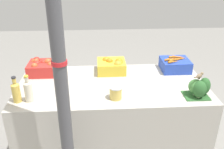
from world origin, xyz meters
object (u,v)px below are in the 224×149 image
broccoli_pile (199,88)px  carrot_crate (175,64)px  pickle_jar (116,92)px  sparrow_bird (200,76)px  apple_crate (43,67)px  juice_bottle_cloudy (28,91)px  juice_bottle_golden (16,91)px  support_pole (60,67)px  orange_crate (112,66)px

broccoli_pile → carrot_crate: bearing=94.5°
carrot_crate → pickle_jar: (-0.70, -0.57, -0.01)m
sparrow_bird → apple_crate: bearing=122.0°
juice_bottle_cloudy → pickle_jar: 0.76m
juice_bottle_golden → support_pole: bearing=-40.5°
apple_crate → broccoli_pile: size_ratio=1.30×
broccoli_pile → pickle_jar: (-0.75, 0.01, -0.03)m
carrot_crate → juice_bottle_cloudy: size_ratio=1.22×
orange_crate → juice_bottle_golden: size_ratio=1.26×
carrot_crate → sparrow_bird: bearing=-86.4°
broccoli_pile → sparrow_bird: size_ratio=2.01×
apple_crate → juice_bottle_cloudy: 0.57m
orange_crate → support_pole: bearing=-113.0°
orange_crate → sparrow_bird: 0.94m
orange_crate → pickle_jar: size_ratio=2.57×
broccoli_pile → pickle_jar: broccoli_pile is taller
juice_bottle_golden → sparrow_bird: (1.60, 0.00, 0.10)m
pickle_jar → apple_crate: bearing=142.4°
support_pole → sparrow_bird: 1.24m
juice_bottle_cloudy → orange_crate: bearing=36.8°
apple_crate → orange_crate: size_ratio=1.00×
apple_crate → carrot_crate: bearing=-0.2°
apple_crate → juice_bottle_golden: 0.58m
orange_crate → carrot_crate: (0.70, 0.00, -0.01)m
support_pole → apple_crate: support_pole is taller
support_pole → carrot_crate: support_pole is taller
support_pole → juice_bottle_golden: support_pole is taller
support_pole → juice_bottle_cloudy: (-0.35, 0.39, -0.38)m
carrot_crate → sparrow_bird: (0.04, -0.57, 0.14)m
support_pole → apple_crate: (-0.34, 0.96, -0.41)m
support_pole → apple_crate: size_ratio=8.70×
broccoli_pile → juice_bottle_cloudy: size_ratio=0.94×
support_pole → pickle_jar: size_ratio=22.35×
orange_crate → sparrow_bird: (0.74, -0.56, 0.13)m
carrot_crate → apple_crate: bearing=179.8°
orange_crate → juice_bottle_cloudy: bearing=-143.2°
apple_crate → juice_bottle_golden: (-0.12, -0.57, 0.03)m
orange_crate → pickle_jar: bearing=-90.1°
carrot_crate → juice_bottle_cloudy: (-1.46, -0.57, 0.04)m
apple_crate → sparrow_bird: (1.48, -0.57, 0.13)m
support_pole → sparrow_bird: size_ratio=22.78×
orange_crate → juice_bottle_golden: bearing=-146.7°
support_pole → broccoli_pile: 1.28m
juice_bottle_golden → sparrow_bird: 1.60m
broccoli_pile → sparrow_bird: sparrow_bird is taller
broccoli_pile → sparrow_bird: 0.11m
orange_crate → apple_crate: bearing=179.4°
sparrow_bird → juice_bottle_cloudy: bearing=143.1°
juice_bottle_golden → sparrow_bird: juice_bottle_golden is taller
sparrow_bird → orange_crate: bearing=105.7°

